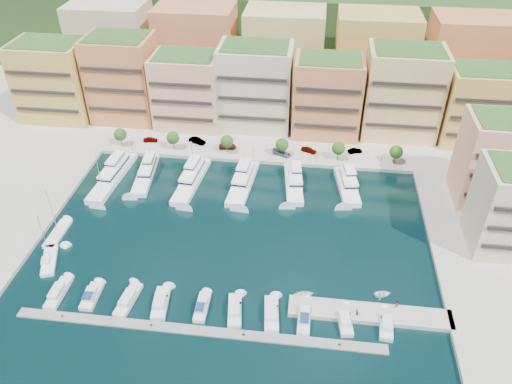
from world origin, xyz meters
TOP-DOWN VIEW (x-y plane):
  - ground at (0.00, 0.00)m, footprint 400.00×400.00m
  - north_quay at (0.00, 62.00)m, footprint 220.00×64.00m
  - hillside at (0.00, 110.00)m, footprint 240.00×40.00m
  - south_pontoon at (-3.00, -30.00)m, footprint 72.00×2.20m
  - finger_pier at (30.00, -22.00)m, footprint 32.00×5.00m
  - apartment_0 at (-66.00, 49.99)m, footprint 22.00×16.50m
  - apartment_1 at (-44.00, 51.99)m, footprint 20.00×16.50m
  - apartment_2 at (-23.00, 49.99)m, footprint 20.00×15.50m
  - apartment_3 at (-2.00, 51.99)m, footprint 22.00×16.50m
  - apartment_4 at (20.00, 49.99)m, footprint 20.00×15.50m
  - apartment_5 at (42.00, 51.99)m, footprint 22.00×16.50m
  - apartment_6 at (64.00, 49.99)m, footprint 20.00×15.50m
  - apartment_east_a at (62.00, 19.99)m, footprint 18.00×14.50m
  - backblock_0 at (-55.00, 74.00)m, footprint 26.00×18.00m
  - backblock_1 at (-25.00, 74.00)m, footprint 26.00×18.00m
  - backblock_2 at (5.00, 74.00)m, footprint 26.00×18.00m
  - backblock_3 at (35.00, 74.00)m, footprint 26.00×18.00m
  - backblock_4 at (65.00, 74.00)m, footprint 26.00×18.00m
  - tree_0 at (-40.00, 33.50)m, footprint 3.80×3.80m
  - tree_1 at (-24.00, 33.50)m, footprint 3.80×3.80m
  - tree_2 at (-8.00, 33.50)m, footprint 3.80×3.80m
  - tree_3 at (8.00, 33.50)m, footprint 3.80×3.80m
  - tree_4 at (24.00, 33.50)m, footprint 3.80×3.80m
  - tree_5 at (40.00, 33.50)m, footprint 3.80×3.80m
  - lamppost_0 at (-36.00, 31.20)m, footprint 0.30×0.30m
  - lamppost_1 at (-18.00, 31.20)m, footprint 0.30×0.30m
  - lamppost_2 at (0.00, 31.20)m, footprint 0.30×0.30m
  - lamppost_3 at (18.00, 31.20)m, footprint 0.30×0.30m
  - lamppost_4 at (36.00, 31.20)m, footprint 0.30×0.30m
  - yacht_0 at (-37.00, 18.06)m, footprint 6.36×24.16m
  - yacht_1 at (-28.41, 20.10)m, footprint 6.14×19.66m
  - yacht_2 at (-15.19, 18.97)m, footprint 6.56×22.22m
  - yacht_3 at (-1.20, 19.54)m, footprint 6.52×20.99m
  - yacht_4 at (12.32, 20.65)m, footprint 6.43×18.52m
  - yacht_5 at (26.54, 21.32)m, footprint 6.95×17.26m
  - cruiser_0 at (-33.32, -24.59)m, footprint 2.63×8.67m
  - cruiser_1 at (-26.16, -24.59)m, footprint 2.93×7.22m
  - cruiser_2 at (-18.41, -24.60)m, footprint 3.60×9.15m
  - cruiser_3 at (-11.62, -24.59)m, footprint 3.80×8.61m
  - cruiser_4 at (-3.13, -24.60)m, footprint 2.44×7.53m
  - cruiser_5 at (3.47, -24.59)m, footprint 3.72×8.51m
  - cruiser_6 at (10.79, -24.60)m, footprint 3.68×9.05m
  - cruiser_7 at (17.25, -24.61)m, footprint 2.55×8.59m
  - cruiser_8 at (25.04, -24.58)m, footprint 3.41×7.43m
  - cruiser_9 at (33.01, -24.58)m, footprint 3.11×7.44m
  - sailboat_2 at (-37.30, 10.38)m, footprint 2.89×9.28m
  - sailboat_0 at (-39.61, -15.50)m, footprint 5.91×10.16m
  - sailboat_1 at (-41.80, -6.80)m, footprint 2.86×10.05m
  - tender_0 at (16.95, -18.71)m, footprint 4.88×4.15m
  - tender_2 at (32.98, -16.45)m, footprint 4.12×3.41m
  - car_0 at (-32.13, 36.78)m, footprint 4.52×2.38m
  - car_1 at (-17.88, 37.58)m, footprint 5.51×3.65m
  - car_2 at (-8.35, 35.82)m, footprint 5.44×3.07m
  - car_3 at (7.86, 34.02)m, footprint 5.87×4.28m
  - car_4 at (15.71, 36.61)m, footprint 4.97×3.46m
  - car_5 at (29.12, 37.82)m, footprint 4.41×2.73m
  - person_0 at (27.31, -23.30)m, footprint 0.81×0.75m
  - person_1 at (35.15, -20.03)m, footprint 1.18×1.16m

SIDE VIEW (x-z plane):
  - ground at x=0.00m, z-range 0.00..0.00m
  - north_quay at x=0.00m, z-range -1.00..1.00m
  - hillside at x=0.00m, z-range -29.00..29.00m
  - south_pontoon at x=-3.00m, z-range -0.17..0.17m
  - finger_pier at x=30.00m, z-range -1.00..1.00m
  - sailboat_1 at x=-41.80m, z-range -6.29..6.91m
  - sailboat_0 at x=-39.61m, z-range -6.29..6.91m
  - sailboat_2 at x=-37.30m, z-range -6.29..6.91m
  - tender_2 at x=32.98m, z-range 0.00..0.74m
  - tender_0 at x=16.95m, z-range 0.00..0.86m
  - cruiser_2 at x=-18.41m, z-range -0.73..1.82m
  - cruiser_6 at x=10.79m, z-range -0.73..1.82m
  - cruiser_0 at x=-33.32m, z-range -0.73..1.82m
  - cruiser_3 at x=-11.62m, z-range -0.73..1.82m
  - cruiser_5 at x=3.47m, z-range -0.73..1.82m
  - cruiser_9 at x=33.01m, z-range -0.73..1.82m
  - cruiser_8 at x=25.04m, z-range -0.73..1.82m
  - cruiser_7 at x=17.25m, z-range -0.76..1.90m
  - cruiser_4 at x=-3.13m, z-range -0.76..1.90m
  - cruiser_1 at x=-26.16m, z-range -0.76..1.90m
  - yacht_1 at x=-28.41m, z-range -2.56..4.74m
  - yacht_4 at x=12.32m, z-range -2.56..4.74m
  - yacht_0 at x=-37.00m, z-range -2.44..4.86m
  - yacht_3 at x=-1.20m, z-range -2.44..4.86m
  - yacht_2 at x=-15.19m, z-range -2.44..4.86m
  - yacht_5 at x=26.54m, z-range -2.44..4.86m
  - car_5 at x=29.12m, z-range 1.00..2.37m
  - car_2 at x=-8.35m, z-range 1.00..2.43m
  - car_0 at x=-32.13m, z-range 1.00..2.46m
  - car_4 at x=15.71m, z-range 1.00..2.57m
  - car_3 at x=7.86m, z-range 1.00..2.58m
  - car_1 at x=-17.88m, z-range 1.00..2.72m
  - person_0 at x=27.31m, z-range 1.00..2.85m
  - person_1 at x=35.15m, z-range 1.00..2.92m
  - lamppost_0 at x=-36.00m, z-range 1.73..5.93m
  - lamppost_1 at x=-18.00m, z-range 1.73..5.93m
  - lamppost_2 at x=0.00m, z-range 1.73..5.93m
  - lamppost_3 at x=18.00m, z-range 1.73..5.93m
  - lamppost_4 at x=36.00m, z-range 1.73..5.93m
  - tree_0 at x=-40.00m, z-range 1.92..7.57m
  - tree_1 at x=-24.00m, z-range 1.92..7.57m
  - tree_2 at x=-8.00m, z-range 1.92..7.57m
  - tree_3 at x=8.00m, z-range 1.92..7.57m
  - tree_4 at x=24.00m, z-range 1.92..7.57m
  - tree_5 at x=40.00m, z-range 1.92..7.57m
  - apartment_east_a at x=62.00m, z-range 0.91..23.71m
  - apartment_2 at x=-23.00m, z-range 0.91..23.71m
  - apartment_6 at x=64.00m, z-range 0.91..23.71m
  - apartment_4 at x=20.00m, z-range 0.91..24.71m
  - apartment_0 at x=-66.00m, z-range 0.91..25.71m
  - apartment_3 at x=-2.00m, z-range 0.91..26.71m
  - apartment_5 at x=42.00m, z-range 0.91..27.71m
  - apartment_1 at x=-44.00m, z-range 0.91..27.71m
  - backblock_0 at x=-55.00m, z-range 1.00..31.00m
  - backblock_1 at x=-25.00m, z-range 1.00..31.00m
  - backblock_2 at x=5.00m, z-range 1.00..31.00m
  - backblock_3 at x=35.00m, z-range 1.00..31.00m
  - backblock_4 at x=65.00m, z-range 1.00..31.00m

